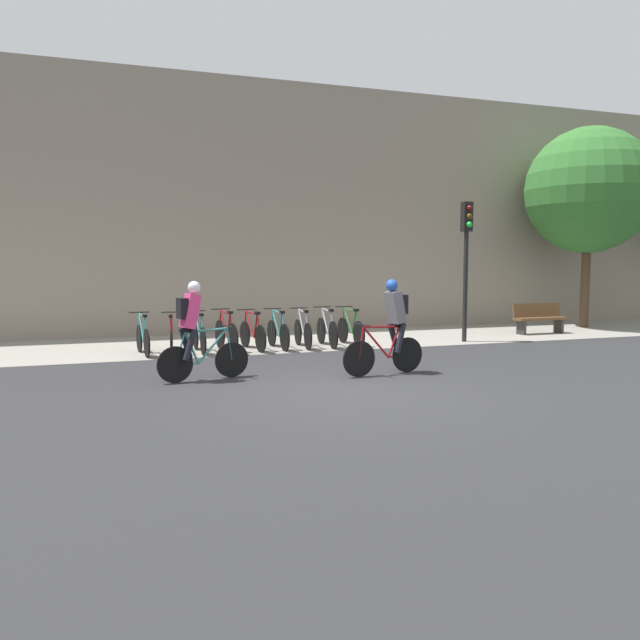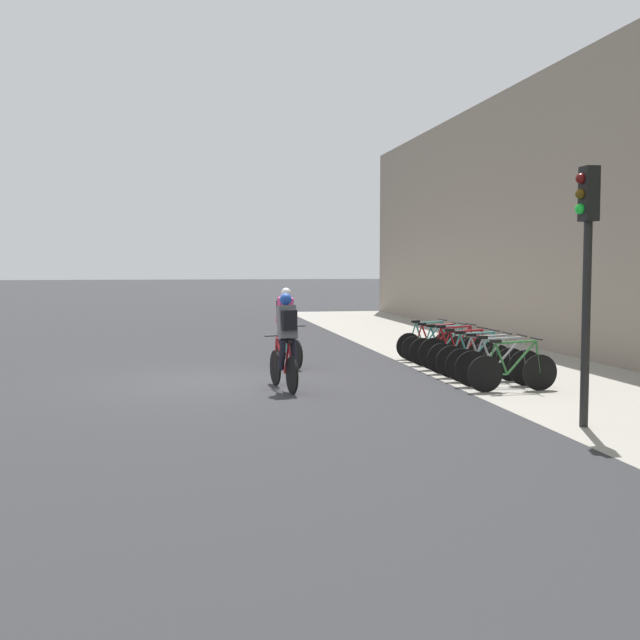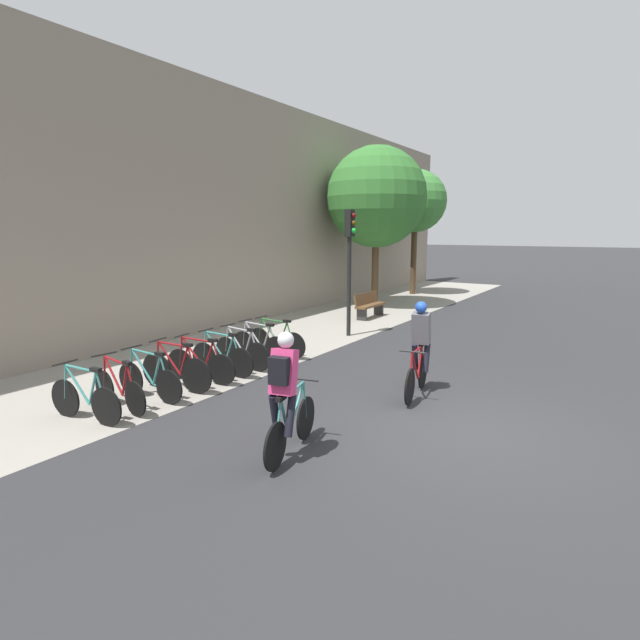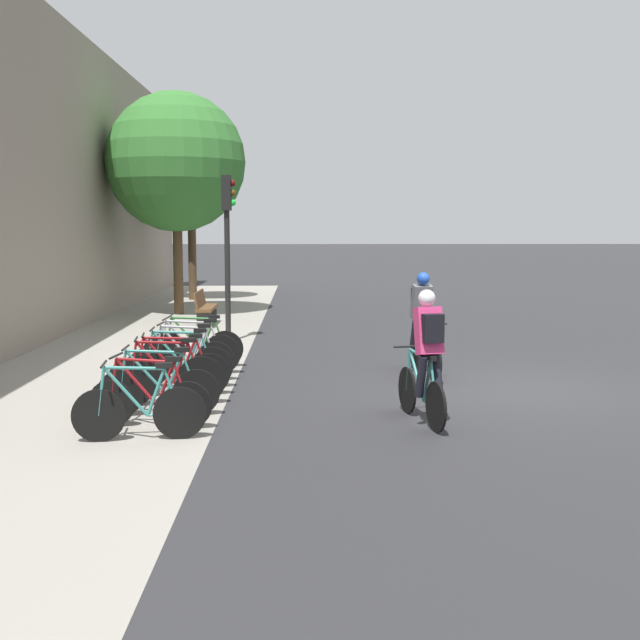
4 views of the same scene
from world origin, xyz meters
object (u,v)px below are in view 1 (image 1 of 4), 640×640
object	(u,v)px
cyclist_grey	(392,324)
parked_bike_5	(278,333)
parked_bike_7	(327,330)
parked_bike_3	(226,334)
traffic_light_pole	(466,245)
bench	(539,318)
parked_bike_1	(171,337)
parked_bike_0	(143,338)
parked_bike_8	(351,330)
parked_bike_2	(199,336)
parked_bike_4	(253,334)
parked_bike_6	(303,332)
cyclist_pink	(194,328)

from	to	relation	value
cyclist_grey	parked_bike_5	xyz separation A→B (m)	(-1.11, 4.01, -0.55)
parked_bike_7	parked_bike_3	bearing A→B (deg)	179.98
traffic_light_pole	bench	size ratio (longest dim) A/B	2.22
parked_bike_1	parked_bike_0	bearing A→B (deg)	179.88
parked_bike_3	bench	distance (m)	9.39
parked_bike_8	parked_bike_2	bearing A→B (deg)	180.00
parked_bike_1	parked_bike_4	distance (m)	1.90
bench	traffic_light_pole	bearing A→B (deg)	-163.60
parked_bike_1	parked_bike_6	world-z (taller)	parked_bike_6
parked_bike_3	parked_bike_5	bearing A→B (deg)	-0.05
cyclist_pink	bench	bearing A→B (deg)	21.40
traffic_light_pole	bench	world-z (taller)	traffic_light_pole
cyclist_grey	parked_bike_0	bearing A→B (deg)	136.80
parked_bike_0	parked_bike_5	distance (m)	3.16
parked_bike_1	traffic_light_pole	world-z (taller)	traffic_light_pole
cyclist_pink	bench	world-z (taller)	cyclist_pink
cyclist_pink	parked_bike_4	distance (m)	4.03
traffic_light_pole	parked_bike_8	bearing A→B (deg)	174.55
parked_bike_4	parked_bike_7	bearing A→B (deg)	0.02
parked_bike_2	bench	bearing A→B (deg)	3.50
parked_bike_3	parked_bike_7	bearing A→B (deg)	-0.02
parked_bike_6	parked_bike_5	bearing A→B (deg)	-179.96
cyclist_grey	cyclist_pink	bearing A→B (deg)	172.51
cyclist_grey	parked_bike_4	distance (m)	4.41
parked_bike_6	parked_bike_7	world-z (taller)	parked_bike_7
parked_bike_4	parked_bike_5	xyz separation A→B (m)	(0.63, 0.00, 0.00)
parked_bike_8	parked_bike_3	bearing A→B (deg)	179.97
parked_bike_1	parked_bike_8	size ratio (longest dim) A/B	0.94
parked_bike_5	parked_bike_6	world-z (taller)	parked_bike_6
cyclist_grey	parked_bike_6	distance (m)	4.08
parked_bike_1	bench	world-z (taller)	parked_bike_1
cyclist_pink	parked_bike_8	world-z (taller)	cyclist_pink
parked_bike_4	parked_bike_6	bearing A→B (deg)	0.04
parked_bike_1	parked_bike_7	world-z (taller)	parked_bike_7
cyclist_pink	parked_bike_7	size ratio (longest dim) A/B	1.02
parked_bike_3	parked_bike_7	distance (m)	2.53
parked_bike_6	parked_bike_1	bearing A→B (deg)	-179.98
parked_bike_6	traffic_light_pole	xyz separation A→B (m)	(4.38, -0.30, 2.13)
parked_bike_7	traffic_light_pole	world-z (taller)	traffic_light_pole
bench	parked_bike_7	bearing A→B (deg)	-174.89
parked_bike_4	traffic_light_pole	bearing A→B (deg)	-3.01
parked_bike_2	parked_bike_4	distance (m)	1.26
parked_bike_5	parked_bike_7	xyz separation A→B (m)	(1.26, 0.00, 0.01)
parked_bike_5	parked_bike_8	distance (m)	1.89
cyclist_grey	parked_bike_5	world-z (taller)	cyclist_grey
parked_bike_2	traffic_light_pole	bearing A→B (deg)	-2.47
cyclist_grey	traffic_light_pole	size ratio (longest dim) A/B	0.49
parked_bike_6	bench	xyz separation A→B (m)	(7.47, 0.61, 0.07)
cyclist_grey	parked_bike_6	bearing A→B (deg)	96.88
parked_bike_0	parked_bike_4	bearing A→B (deg)	-0.03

